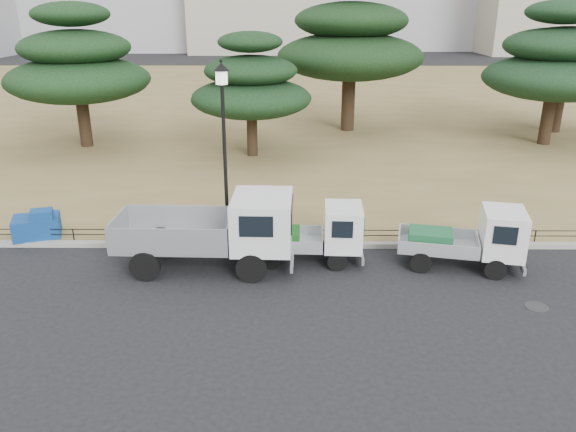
{
  "coord_description": "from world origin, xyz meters",
  "views": [
    {
      "loc": [
        0.13,
        -14.05,
        7.36
      ],
      "look_at": [
        0.0,
        2.0,
        1.3
      ],
      "focal_mm": 35.0,
      "sensor_mm": 36.0,
      "label": 1
    }
  ],
  "objects_px": {
    "truck_kei_front": "(316,234)",
    "truck_kei_rear": "(470,238)",
    "truck_large": "(216,228)",
    "street_lamp": "(224,124)",
    "tarp_pile": "(37,225)"
  },
  "relations": [
    {
      "from": "truck_large",
      "to": "truck_kei_front",
      "type": "distance_m",
      "value": 3.0
    },
    {
      "from": "truck_kei_rear",
      "to": "street_lamp",
      "type": "relative_size",
      "value": 0.67
    },
    {
      "from": "truck_large",
      "to": "truck_kei_front",
      "type": "bearing_deg",
      "value": 10.52
    },
    {
      "from": "truck_kei_rear",
      "to": "tarp_pile",
      "type": "distance_m",
      "value": 13.81
    },
    {
      "from": "truck_kei_rear",
      "to": "street_lamp",
      "type": "bearing_deg",
      "value": 178.71
    },
    {
      "from": "truck_large",
      "to": "truck_kei_rear",
      "type": "bearing_deg",
      "value": 2.09
    },
    {
      "from": "truck_kei_front",
      "to": "street_lamp",
      "type": "xyz_separation_m",
      "value": [
        -2.81,
        1.32,
        3.07
      ]
    },
    {
      "from": "truck_large",
      "to": "street_lamp",
      "type": "distance_m",
      "value": 3.24
    },
    {
      "from": "truck_kei_front",
      "to": "street_lamp",
      "type": "distance_m",
      "value": 4.37
    },
    {
      "from": "truck_kei_front",
      "to": "truck_kei_rear",
      "type": "xyz_separation_m",
      "value": [
        4.54,
        -0.4,
        0.04
      ]
    },
    {
      "from": "street_lamp",
      "to": "tarp_pile",
      "type": "height_order",
      "value": "street_lamp"
    },
    {
      "from": "truck_large",
      "to": "street_lamp",
      "type": "xyz_separation_m",
      "value": [
        0.13,
        1.78,
        2.71
      ]
    },
    {
      "from": "street_lamp",
      "to": "tarp_pile",
      "type": "xyz_separation_m",
      "value": [
        -6.32,
        0.19,
        -3.42
      ]
    },
    {
      "from": "truck_kei_front",
      "to": "truck_kei_rear",
      "type": "height_order",
      "value": "truck_kei_rear"
    },
    {
      "from": "truck_large",
      "to": "truck_kei_rear",
      "type": "height_order",
      "value": "truck_large"
    }
  ]
}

